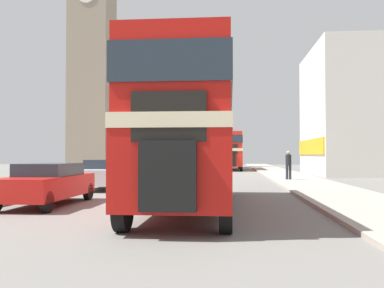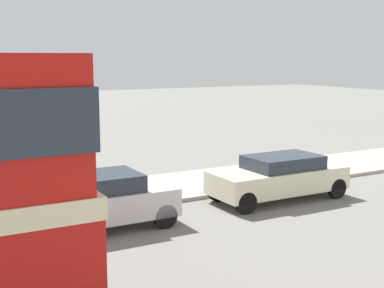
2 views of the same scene
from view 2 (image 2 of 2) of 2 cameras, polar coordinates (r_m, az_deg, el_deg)
car_parked_mid at (r=13.98m, az=-11.11°, el=-6.09°), size 1.76×4.63×1.45m
car_parked_far at (r=16.89m, az=9.26°, el=-3.46°), size 1.73×4.37×1.39m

